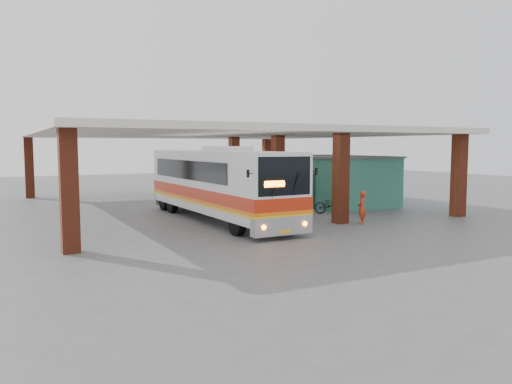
{
  "coord_description": "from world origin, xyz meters",
  "views": [
    {
      "loc": [
        -11.8,
        -22.27,
        3.73
      ],
      "look_at": [
        -0.04,
        0.0,
        1.4
      ],
      "focal_mm": 35.0,
      "sensor_mm": 36.0,
      "label": 1
    }
  ],
  "objects": [
    {
      "name": "pedestrian",
      "position": [
        3.73,
        -3.7,
        0.79
      ],
      "size": [
        0.69,
        0.67,
        1.59
      ],
      "primitive_type": "imported",
      "rotation": [
        0.0,
        0.0,
        3.86
      ],
      "color": "red",
      "rests_on": "ground"
    },
    {
      "name": "brick_columns",
      "position": [
        1.43,
        5.0,
        2.17
      ],
      "size": [
        20.1,
        21.6,
        4.35
      ],
      "color": "maroon",
      "rests_on": "ground"
    },
    {
      "name": "coach_bus",
      "position": [
        -1.83,
        0.68,
        1.85
      ],
      "size": [
        2.87,
        12.83,
        3.72
      ],
      "rotation": [
        0.0,
        0.0,
        0.02
      ],
      "color": "silver",
      "rests_on": "ground"
    },
    {
      "name": "canopy_roof",
      "position": [
        0.5,
        6.5,
        4.5
      ],
      "size": [
        21.0,
        23.0,
        0.3
      ],
      "primitive_type": "cube",
      "color": "silver",
      "rests_on": "brick_columns"
    },
    {
      "name": "motorcycle",
      "position": [
        4.7,
        0.02,
        0.5
      ],
      "size": [
        2.03,
        1.29,
        1.01
      ],
      "primitive_type": "imported",
      "rotation": [
        0.0,
        0.0,
        1.22
      ],
      "color": "black",
      "rests_on": "ground"
    },
    {
      "name": "red_chair",
      "position": [
        4.43,
        5.74,
        0.39
      ],
      "size": [
        0.56,
        0.56,
        0.85
      ],
      "rotation": [
        0.0,
        0.0,
        0.33
      ],
      "color": "red",
      "rests_on": "ground"
    },
    {
      "name": "shop_building",
      "position": [
        7.49,
        4.0,
        1.56
      ],
      "size": [
        5.2,
        8.2,
        3.11
      ],
      "color": "#296758",
      "rests_on": "ground"
    },
    {
      "name": "ground",
      "position": [
        0.0,
        0.0,
        0.0
      ],
      "size": [
        90.0,
        90.0,
        0.0
      ],
      "primitive_type": "plane",
      "color": "#515154",
      "rests_on": "ground"
    }
  ]
}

